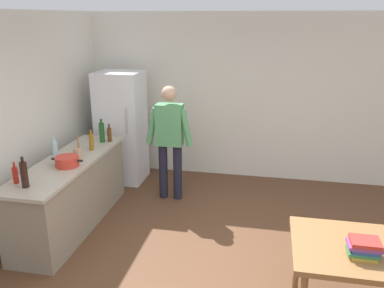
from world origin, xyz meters
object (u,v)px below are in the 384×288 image
Objects in this scene: cooking_pot at (67,161)px; bottle_wine_green at (102,132)px; person at (170,136)px; book_stack at (364,248)px; dining_table at (375,257)px; bottle_oil_amber at (91,142)px; bottle_beer_brown at (109,134)px; bottle_sauce_red at (15,175)px; bottle_water_clear at (55,150)px; refrigerator at (122,127)px; utensil_jar at (78,153)px; bottle_wine_dark at (24,174)px.

cooking_pot is 1.18× the size of bottle_wine_green.
person reaches higher than cooking_pot.
bottle_wine_green is 3.76m from book_stack.
bottle_oil_amber is (-3.28, 1.54, 0.34)m from dining_table.
person is 0.87m from bottle_beer_brown.
bottle_water_clear reaches higher than bottle_sauce_red.
bottle_wine_green is at bearing -89.02° from refrigerator.
refrigerator is at bearing 91.02° from bottle_oil_amber.
cooking_pot is at bearing 161.61° from book_stack.
cooking_pot is (-0.01, -1.78, 0.06)m from refrigerator.
cooking_pot is at bearing 164.43° from dining_table.
bottle_wine_green is 0.85m from bottle_water_clear.
bottle_sauce_red is (-0.41, -1.61, -0.01)m from bottle_beer_brown.
utensil_jar reaches higher than bottle_oil_amber.
dining_table is at bearing -30.10° from bottle_wine_green.
refrigerator is 1.78m from cooking_pot.
bottle_water_clear is 3.65m from book_stack.
person is at bearing 59.82° from bottle_wine_dark.
bottle_oil_amber is at bearing -88.98° from refrigerator.
utensil_jar is at bearing 157.36° from book_stack.
bottle_wine_dark is (-0.14, -2.43, 0.15)m from refrigerator.
bottle_beer_brown is at bearing 75.72° from bottle_sauce_red.
bottle_wine_dark is at bearing -120.18° from person.
book_stack is (3.17, -1.32, -0.15)m from utensil_jar.
person is 6.54× the size of bottle_beer_brown.
person is 5.31× the size of utensil_jar.
dining_table is (3.30, -2.70, -0.23)m from refrigerator.
person is at bearing 40.72° from bottle_water_clear.
book_stack is (3.31, -0.40, -0.22)m from bottle_wine_dark.
person is 6.07× the size of bottle_oil_amber.
utensil_jar is (-3.30, 1.19, 0.31)m from dining_table.
person reaches higher than bottle_oil_amber.
bottle_beer_brown is (-0.84, -0.20, 0.03)m from person.
book_stack is at bearing -19.84° from bottle_water_clear.
bottle_beer_brown reaches higher than dining_table.
utensil_jar is at bearing -91.44° from bottle_wine_green.
utensil_jar reaches higher than bottle_beer_brown.
cooking_pot is at bearing 78.53° from bottle_wine_dark.
bottle_wine_dark is at bearing -24.60° from bottle_sauce_red.
bottle_oil_amber reaches higher than bottle_sauce_red.
dining_table is 3.63m from bottle_sauce_red.
bottle_sauce_red is 3.50m from book_stack.
bottle_wine_green reaches higher than book_stack.
refrigerator is at bearing 138.16° from book_stack.
bottle_wine_green is (-0.09, -0.04, 0.04)m from bottle_beer_brown.
bottle_water_clear is (-0.26, -1.60, 0.13)m from refrigerator.
refrigerator is at bearing 140.71° from dining_table.
bottle_sauce_red is (-3.60, 0.34, 0.32)m from dining_table.
bottle_beer_brown is at bearing -81.82° from refrigerator.
bottle_beer_brown is at bearing 81.61° from utensil_jar.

